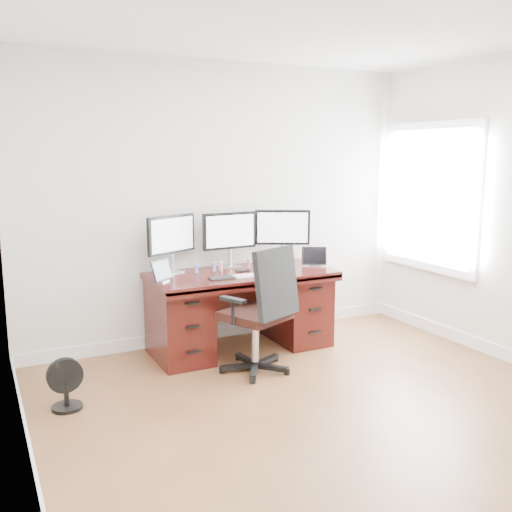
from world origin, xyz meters
name	(u,v)px	position (x,y,z in m)	size (l,w,h in m)	color
ground	(356,430)	(0.00, 0.00, 0.00)	(4.50, 4.50, 0.00)	brown
back_wall	(222,204)	(0.00, 2.25, 1.35)	(4.00, 0.10, 2.70)	silver
desk	(240,308)	(0.00, 1.83, 0.40)	(1.70, 0.80, 0.75)	#390E0B
office_chair	(260,332)	(-0.10, 1.22, 0.36)	(0.76, 0.76, 1.08)	black
floor_fan	(66,385)	(-1.68, 1.20, 0.18)	(0.26, 0.22, 0.38)	black
monitor_left	(171,237)	(-0.58, 2.07, 1.09)	(0.51, 0.26, 0.53)	silver
monitor_center	(230,233)	(0.00, 2.07, 1.09)	(0.55, 0.15, 0.53)	silver
monitor_right	(282,229)	(0.58, 2.07, 1.09)	(0.50, 0.29, 0.53)	silver
tablet_left	(162,272)	(-0.77, 1.75, 0.84)	(0.23, 0.20, 0.19)	silver
tablet_right	(315,257)	(0.76, 1.75, 0.84)	(0.24, 0.18, 0.19)	silver
keyboard	(251,275)	(0.00, 1.60, 0.76)	(0.31, 0.13, 0.01)	white
trackpad	(274,274)	(0.22, 1.57, 0.76)	(0.12, 0.12, 0.01)	silver
drawing_tablet	(222,278)	(-0.27, 1.63, 0.76)	(0.22, 0.14, 0.01)	black
phone	(242,271)	(0.02, 1.83, 0.76)	(0.12, 0.06, 0.01)	black
figurine_blue	(197,267)	(-0.39, 1.95, 0.80)	(0.04, 0.04, 0.09)	#5C83EF
figurine_purple	(214,266)	(-0.21, 1.95, 0.80)	(0.04, 0.04, 0.09)	#9470D1
figurine_pink	(221,265)	(-0.14, 1.95, 0.80)	(0.04, 0.04, 0.09)	pink
figurine_brown	(248,263)	(0.14, 1.95, 0.80)	(0.04, 0.04, 0.09)	#8E5D44
figurine_yellow	(259,262)	(0.26, 1.95, 0.80)	(0.04, 0.04, 0.09)	#CCC35A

